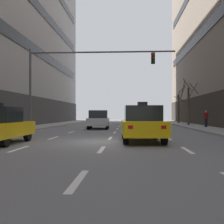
# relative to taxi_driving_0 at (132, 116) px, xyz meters

# --- Properties ---
(ground_plane) EXTENTS (120.00, 120.00, 0.00)m
(ground_plane) POSITION_rel_taxi_driving_0_xyz_m (-1.44, -26.65, -1.07)
(ground_plane) COLOR slate
(lane_stripe_l1_s3) EXTENTS (0.16, 2.00, 0.01)m
(lane_stripe_l1_s3) POSITION_rel_taxi_driving_0_xyz_m (-4.57, -29.65, -1.07)
(lane_stripe_l1_s3) COLOR silver
(lane_stripe_l1_s3) RESTS_ON ground
(lane_stripe_l1_s4) EXTENTS (0.16, 2.00, 0.01)m
(lane_stripe_l1_s4) POSITION_rel_taxi_driving_0_xyz_m (-4.57, -24.65, -1.07)
(lane_stripe_l1_s4) COLOR silver
(lane_stripe_l1_s4) RESTS_ON ground
(lane_stripe_l1_s5) EXTENTS (0.16, 2.00, 0.01)m
(lane_stripe_l1_s5) POSITION_rel_taxi_driving_0_xyz_m (-4.57, -19.65, -1.07)
(lane_stripe_l1_s5) COLOR silver
(lane_stripe_l1_s5) RESTS_ON ground
(lane_stripe_l1_s6) EXTENTS (0.16, 2.00, 0.01)m
(lane_stripe_l1_s6) POSITION_rel_taxi_driving_0_xyz_m (-4.57, -14.65, -1.07)
(lane_stripe_l1_s6) COLOR silver
(lane_stripe_l1_s6) RESTS_ON ground
(lane_stripe_l1_s7) EXTENTS (0.16, 2.00, 0.01)m
(lane_stripe_l1_s7) POSITION_rel_taxi_driving_0_xyz_m (-4.57, -9.65, -1.07)
(lane_stripe_l1_s7) COLOR silver
(lane_stripe_l1_s7) RESTS_ON ground
(lane_stripe_l1_s8) EXTENTS (0.16, 2.00, 0.01)m
(lane_stripe_l1_s8) POSITION_rel_taxi_driving_0_xyz_m (-4.57, -4.65, -1.07)
(lane_stripe_l1_s8) COLOR silver
(lane_stripe_l1_s8) RESTS_ON ground
(lane_stripe_l1_s9) EXTENTS (0.16, 2.00, 0.01)m
(lane_stripe_l1_s9) POSITION_rel_taxi_driving_0_xyz_m (-4.57, 0.35, -1.07)
(lane_stripe_l1_s9) COLOR silver
(lane_stripe_l1_s9) RESTS_ON ground
(lane_stripe_l1_s10) EXTENTS (0.16, 2.00, 0.01)m
(lane_stripe_l1_s10) POSITION_rel_taxi_driving_0_xyz_m (-4.57, 5.35, -1.07)
(lane_stripe_l1_s10) COLOR silver
(lane_stripe_l1_s10) RESTS_ON ground
(lane_stripe_l2_s2) EXTENTS (0.16, 2.00, 0.01)m
(lane_stripe_l2_s2) POSITION_rel_taxi_driving_0_xyz_m (-1.44, -34.65, -1.07)
(lane_stripe_l2_s2) COLOR silver
(lane_stripe_l2_s2) RESTS_ON ground
(lane_stripe_l2_s3) EXTENTS (0.16, 2.00, 0.01)m
(lane_stripe_l2_s3) POSITION_rel_taxi_driving_0_xyz_m (-1.44, -29.65, -1.07)
(lane_stripe_l2_s3) COLOR silver
(lane_stripe_l2_s3) RESTS_ON ground
(lane_stripe_l2_s4) EXTENTS (0.16, 2.00, 0.01)m
(lane_stripe_l2_s4) POSITION_rel_taxi_driving_0_xyz_m (-1.44, -24.65, -1.07)
(lane_stripe_l2_s4) COLOR silver
(lane_stripe_l2_s4) RESTS_ON ground
(lane_stripe_l2_s5) EXTENTS (0.16, 2.00, 0.01)m
(lane_stripe_l2_s5) POSITION_rel_taxi_driving_0_xyz_m (-1.44, -19.65, -1.07)
(lane_stripe_l2_s5) COLOR silver
(lane_stripe_l2_s5) RESTS_ON ground
(lane_stripe_l2_s6) EXTENTS (0.16, 2.00, 0.01)m
(lane_stripe_l2_s6) POSITION_rel_taxi_driving_0_xyz_m (-1.44, -14.65, -1.07)
(lane_stripe_l2_s6) COLOR silver
(lane_stripe_l2_s6) RESTS_ON ground
(lane_stripe_l2_s7) EXTENTS (0.16, 2.00, 0.01)m
(lane_stripe_l2_s7) POSITION_rel_taxi_driving_0_xyz_m (-1.44, -9.65, -1.07)
(lane_stripe_l2_s7) COLOR silver
(lane_stripe_l2_s7) RESTS_ON ground
(lane_stripe_l2_s8) EXTENTS (0.16, 2.00, 0.01)m
(lane_stripe_l2_s8) POSITION_rel_taxi_driving_0_xyz_m (-1.44, -4.65, -1.07)
(lane_stripe_l2_s8) COLOR silver
(lane_stripe_l2_s8) RESTS_ON ground
(lane_stripe_l2_s9) EXTENTS (0.16, 2.00, 0.01)m
(lane_stripe_l2_s9) POSITION_rel_taxi_driving_0_xyz_m (-1.44, 0.35, -1.07)
(lane_stripe_l2_s9) COLOR silver
(lane_stripe_l2_s9) RESTS_ON ground
(lane_stripe_l2_s10) EXTENTS (0.16, 2.00, 0.01)m
(lane_stripe_l2_s10) POSITION_rel_taxi_driving_0_xyz_m (-1.44, 5.35, -1.07)
(lane_stripe_l2_s10) COLOR silver
(lane_stripe_l2_s10) RESTS_ON ground
(lane_stripe_l3_s3) EXTENTS (0.16, 2.00, 0.01)m
(lane_stripe_l3_s3) POSITION_rel_taxi_driving_0_xyz_m (1.70, -29.65, -1.07)
(lane_stripe_l3_s3) COLOR silver
(lane_stripe_l3_s3) RESTS_ON ground
(lane_stripe_l3_s4) EXTENTS (0.16, 2.00, 0.01)m
(lane_stripe_l3_s4) POSITION_rel_taxi_driving_0_xyz_m (1.70, -24.65, -1.07)
(lane_stripe_l3_s4) COLOR silver
(lane_stripe_l3_s4) RESTS_ON ground
(lane_stripe_l3_s5) EXTENTS (0.16, 2.00, 0.01)m
(lane_stripe_l3_s5) POSITION_rel_taxi_driving_0_xyz_m (1.70, -19.65, -1.07)
(lane_stripe_l3_s5) COLOR silver
(lane_stripe_l3_s5) RESTS_ON ground
(lane_stripe_l3_s6) EXTENTS (0.16, 2.00, 0.01)m
(lane_stripe_l3_s6) POSITION_rel_taxi_driving_0_xyz_m (1.70, -14.65, -1.07)
(lane_stripe_l3_s6) COLOR silver
(lane_stripe_l3_s6) RESTS_ON ground
(lane_stripe_l3_s7) EXTENTS (0.16, 2.00, 0.01)m
(lane_stripe_l3_s7) POSITION_rel_taxi_driving_0_xyz_m (1.70, -9.65, -1.07)
(lane_stripe_l3_s7) COLOR silver
(lane_stripe_l3_s7) RESTS_ON ground
(lane_stripe_l3_s8) EXTENTS (0.16, 2.00, 0.01)m
(lane_stripe_l3_s8) POSITION_rel_taxi_driving_0_xyz_m (1.70, -4.65, -1.07)
(lane_stripe_l3_s8) COLOR silver
(lane_stripe_l3_s8) RESTS_ON ground
(lane_stripe_l3_s9) EXTENTS (0.16, 2.00, 0.01)m
(lane_stripe_l3_s9) POSITION_rel_taxi_driving_0_xyz_m (1.70, 0.35, -1.07)
(lane_stripe_l3_s9) COLOR silver
(lane_stripe_l3_s9) RESTS_ON ground
(lane_stripe_l3_s10) EXTENTS (0.16, 2.00, 0.01)m
(lane_stripe_l3_s10) POSITION_rel_taxi_driving_0_xyz_m (1.70, 5.35, -1.07)
(lane_stripe_l3_s10) COLOR silver
(lane_stripe_l3_s10) RESTS_ON ground
(taxi_driving_0) EXTENTS (1.89, 4.45, 2.33)m
(taxi_driving_0) POSITION_rel_taxi_driving_0_xyz_m (0.00, 0.00, 0.00)
(taxi_driving_0) COLOR black
(taxi_driving_0) RESTS_ON ground
(car_driving_1) EXTENTS (1.97, 4.64, 2.24)m
(car_driving_1) POSITION_rel_taxi_driving_0_xyz_m (0.11, -5.70, 0.04)
(car_driving_1) COLOR black
(car_driving_1) RESTS_ON ground
(taxi_driving_3) EXTENTS (2.09, 4.62, 1.89)m
(taxi_driving_3) POSITION_rel_taxi_driving_0_xyz_m (0.21, -26.48, -0.23)
(taxi_driving_3) COLOR black
(taxi_driving_3) RESTS_ON ground
(car_driving_4) EXTENTS (1.99, 4.40, 1.62)m
(car_driving_4) POSITION_rel_taxi_driving_0_xyz_m (0.24, -12.14, -0.27)
(car_driving_4) COLOR black
(car_driving_4) RESTS_ON ground
(car_driving_5) EXTENTS (2.01, 4.43, 1.63)m
(car_driving_5) POSITION_rel_taxi_driving_0_xyz_m (-3.11, -14.72, -0.26)
(car_driving_5) COLOR black
(car_driving_5) RESTS_ON ground
(traffic_signal_0) EXTENTS (11.29, 0.35, 6.26)m
(traffic_signal_0) POSITION_rel_taxi_driving_0_xyz_m (-4.48, -18.20, 3.62)
(traffic_signal_0) COLOR #4C4C51
(traffic_signal_0) RESTS_ON sidewalk_left
(street_tree_0) EXTENTS (1.55, 1.66, 4.86)m
(street_tree_0) POSITION_rel_taxi_driving_0_xyz_m (5.95, -3.03, 1.15)
(street_tree_0) COLOR #4C3823
(street_tree_0) RESTS_ON sidewalk_right
(street_tree_1) EXTENTS (2.17, 2.17, 4.95)m
(street_tree_1) POSITION_rel_taxi_driving_0_xyz_m (5.89, -9.16, 1.40)
(street_tree_1) COLOR #4C3823
(street_tree_1) RESTS_ON sidewalk_right
(pedestrian_0) EXTENTS (0.46, 0.35, 1.50)m
(pedestrian_0) POSITION_rel_taxi_driving_0_xyz_m (6.49, -13.90, -0.07)
(pedestrian_0) COLOR black
(pedestrian_0) RESTS_ON sidewalk_right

